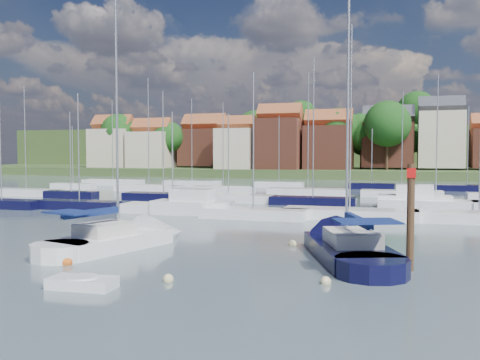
% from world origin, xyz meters
% --- Properties ---
extents(ground, '(260.00, 260.00, 0.00)m').
position_xyz_m(ground, '(0.00, 40.00, 0.00)').
color(ground, '#44545C').
rests_on(ground, ground).
extents(sailboat_centre, '(5.91, 11.60, 15.25)m').
position_xyz_m(sailboat_centre, '(-2.90, 4.26, 0.36)').
color(sailboat_centre, white).
rests_on(sailboat_centre, ground).
extents(sailboat_navy, '(7.30, 12.81, 17.18)m').
position_xyz_m(sailboat_navy, '(9.23, 5.60, 0.35)').
color(sailboat_navy, black).
rests_on(sailboat_navy, ground).
extents(tender, '(2.74, 1.39, 0.58)m').
position_xyz_m(tender, '(0.13, -5.02, 0.22)').
color(tender, white).
rests_on(tender, ground).
extents(timber_piling, '(0.40, 0.40, 7.19)m').
position_xyz_m(timber_piling, '(12.72, 2.17, 1.57)').
color(timber_piling, '#4C331E').
rests_on(timber_piling, ground).
extents(buoy_c, '(0.54, 0.54, 0.54)m').
position_xyz_m(buoy_c, '(-3.21, -1.27, 0.00)').
color(buoy_c, '#D85914').
rests_on(buoy_c, ground).
extents(buoy_d, '(0.46, 0.46, 0.46)m').
position_xyz_m(buoy_d, '(2.95, -2.97, 0.00)').
color(buoy_d, beige).
rests_on(buoy_d, ground).
extents(buoy_e, '(0.48, 0.48, 0.48)m').
position_xyz_m(buoy_e, '(6.24, 7.08, 0.00)').
color(buoy_e, beige).
rests_on(buoy_e, ground).
extents(buoy_f, '(0.45, 0.45, 0.45)m').
position_xyz_m(buoy_f, '(9.37, -1.44, 0.00)').
color(buoy_f, beige).
rests_on(buoy_f, ground).
extents(marina_field, '(79.62, 41.41, 15.93)m').
position_xyz_m(marina_field, '(1.91, 35.15, 0.43)').
color(marina_field, white).
rests_on(marina_field, ground).
extents(far_shore_town, '(212.46, 90.00, 22.27)m').
position_xyz_m(far_shore_town, '(2.23, 132.67, 4.61)').
color(far_shore_town, '#49592C').
rests_on(far_shore_town, ground).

